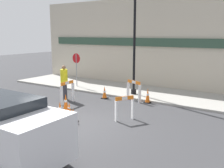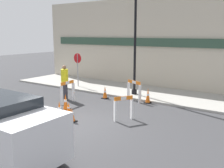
% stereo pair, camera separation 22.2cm
% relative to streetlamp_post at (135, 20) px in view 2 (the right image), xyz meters
% --- Properties ---
extents(ground_plane, '(60.00, 60.00, 0.00)m').
position_rel_streetlamp_post_xyz_m(ground_plane, '(0.20, -5.35, -3.99)').
color(ground_plane, '#38383A').
extents(sidewalk_slab, '(18.00, 3.37, 0.10)m').
position_rel_streetlamp_post_xyz_m(sidewalk_slab, '(0.20, 0.84, -3.94)').
color(sidewalk_slab, '#9E9B93').
rests_on(sidewalk_slab, ground_plane).
extents(storefront_facade, '(18.00, 0.22, 5.50)m').
position_rel_streetlamp_post_xyz_m(storefront_facade, '(0.20, 2.60, -1.23)').
color(storefront_facade, '#BCB29E').
rests_on(storefront_facade, ground_plane).
extents(streetlamp_post, '(0.44, 0.44, 6.13)m').
position_rel_streetlamp_post_xyz_m(streetlamp_post, '(0.00, 0.00, 0.00)').
color(streetlamp_post, black).
rests_on(streetlamp_post, sidewalk_slab).
extents(stop_sign, '(0.60, 0.06, 2.04)m').
position_rel_streetlamp_post_xyz_m(stop_sign, '(-3.96, -0.08, -2.52)').
color(stop_sign, gray).
rests_on(stop_sign, sidewalk_slab).
extents(barricade_0, '(0.18, 0.92, 1.08)m').
position_rel_streetlamp_post_xyz_m(barricade_0, '(-1.90, -3.15, -3.40)').
color(barricade_0, white).
rests_on(barricade_0, ground_plane).
extents(barricade_1, '(0.53, 0.74, 0.96)m').
position_rel_streetlamp_post_xyz_m(barricade_1, '(1.66, -3.79, -3.47)').
color(barricade_1, white).
rests_on(barricade_1, ground_plane).
extents(barricade_2, '(0.92, 0.45, 1.04)m').
position_rel_streetlamp_post_xyz_m(barricade_2, '(0.55, -1.00, -3.42)').
color(barricade_2, white).
rests_on(barricade_2, ground_plane).
extents(traffic_cone_0, '(0.30, 0.30, 0.74)m').
position_rel_streetlamp_post_xyz_m(traffic_cone_0, '(1.29, -0.95, -3.63)').
color(traffic_cone_0, black).
rests_on(traffic_cone_0, ground_plane).
extents(traffic_cone_1, '(0.30, 0.30, 0.49)m').
position_rel_streetlamp_post_xyz_m(traffic_cone_1, '(-0.63, -4.43, -3.75)').
color(traffic_cone_1, black).
rests_on(traffic_cone_1, ground_plane).
extents(traffic_cone_2, '(0.30, 0.30, 0.66)m').
position_rel_streetlamp_post_xyz_m(traffic_cone_2, '(-0.66, -4.93, -3.67)').
color(traffic_cone_2, black).
rests_on(traffic_cone_2, ground_plane).
extents(traffic_cone_3, '(0.30, 0.30, 0.74)m').
position_rel_streetlamp_post_xyz_m(traffic_cone_3, '(-1.15, -4.07, -3.63)').
color(traffic_cone_3, black).
rests_on(traffic_cone_3, ground_plane).
extents(traffic_cone_4, '(0.30, 0.30, 0.65)m').
position_rel_streetlamp_post_xyz_m(traffic_cone_4, '(-0.96, -1.38, -3.68)').
color(traffic_cone_4, black).
rests_on(traffic_cone_4, ground_plane).
extents(traffic_cone_5, '(0.30, 0.30, 0.54)m').
position_rel_streetlamp_post_xyz_m(traffic_cone_5, '(0.15, -5.07, -3.73)').
color(traffic_cone_5, black).
rests_on(traffic_cone_5, ground_plane).
extents(person_worker, '(0.36, 0.36, 1.76)m').
position_rel_streetlamp_post_xyz_m(person_worker, '(-2.54, -2.68, -3.04)').
color(person_worker, '#33333D').
rests_on(person_worker, ground_plane).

